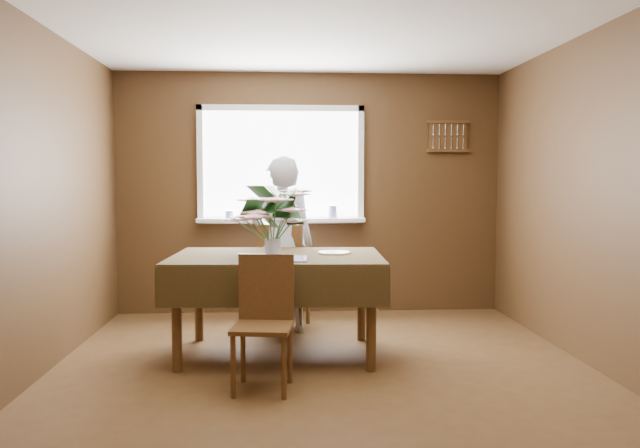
{
  "coord_description": "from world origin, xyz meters",
  "views": [
    {
      "loc": [
        -0.3,
        -4.27,
        1.39
      ],
      "look_at": [
        0.0,
        0.55,
        1.05
      ],
      "focal_mm": 35.0,
      "sensor_mm": 36.0,
      "label": 1
    }
  ],
  "objects": [
    {
      "name": "floor",
      "position": [
        0.0,
        0.0,
        0.0
      ],
      "size": [
        4.5,
        4.5,
        0.0
      ],
      "primitive_type": "plane",
      "color": "#4B321A",
      "rests_on": "ground"
    },
    {
      "name": "ceiling",
      "position": [
        0.0,
        0.0,
        2.5
      ],
      "size": [
        4.5,
        4.5,
        0.0
      ],
      "primitive_type": "plane",
      "rotation": [
        3.14,
        0.0,
        0.0
      ],
      "color": "white",
      "rests_on": "wall_back"
    },
    {
      "name": "wall_back",
      "position": [
        0.0,
        2.25,
        1.25
      ],
      "size": [
        4.0,
        0.0,
        4.0
      ],
      "primitive_type": "plane",
      "rotation": [
        1.57,
        0.0,
        0.0
      ],
      "color": "brown",
      "rests_on": "floor"
    },
    {
      "name": "wall_front",
      "position": [
        0.0,
        -2.25,
        1.25
      ],
      "size": [
        4.0,
        0.0,
        4.0
      ],
      "primitive_type": "plane",
      "rotation": [
        -1.57,
        0.0,
        0.0
      ],
      "color": "brown",
      "rests_on": "floor"
    },
    {
      "name": "wall_left",
      "position": [
        -2.0,
        0.0,
        1.25
      ],
      "size": [
        0.0,
        4.5,
        4.5
      ],
      "primitive_type": "plane",
      "rotation": [
        1.57,
        0.0,
        1.57
      ],
      "color": "brown",
      "rests_on": "floor"
    },
    {
      "name": "wall_right",
      "position": [
        2.0,
        0.0,
        1.25
      ],
      "size": [
        0.0,
        4.5,
        4.5
      ],
      "primitive_type": "plane",
      "rotation": [
        1.57,
        0.0,
        -1.57
      ],
      "color": "brown",
      "rests_on": "floor"
    },
    {
      "name": "window_assembly",
      "position": [
        -0.29,
        2.2,
        1.36
      ],
      "size": [
        1.72,
        0.2,
        1.22
      ],
      "color": "white",
      "rests_on": "wall_back"
    },
    {
      "name": "spoon_rack",
      "position": [
        1.45,
        2.22,
        1.85
      ],
      "size": [
        0.44,
        0.05,
        0.33
      ],
      "color": "brown",
      "rests_on": "wall_back"
    },
    {
      "name": "dining_table",
      "position": [
        -0.33,
        0.63,
        0.7
      ],
      "size": [
        1.71,
        1.21,
        0.81
      ],
      "rotation": [
        0.0,
        0.0,
        -0.05
      ],
      "color": "brown",
      "rests_on": "floor"
    },
    {
      "name": "chair_far",
      "position": [
        -0.29,
        1.48,
        0.54
      ],
      "size": [
        0.51,
        0.51,
        0.99
      ],
      "rotation": [
        0.0,
        0.0,
        2.89
      ],
      "color": "brown",
      "rests_on": "floor"
    },
    {
      "name": "chair_near",
      "position": [
        -0.42,
        -0.13,
        0.49
      ],
      "size": [
        0.43,
        0.43,
        0.89
      ],
      "rotation": [
        0.0,
        0.0,
        -0.13
      ],
      "color": "brown",
      "rests_on": "floor"
    },
    {
      "name": "seated_woman",
      "position": [
        -0.3,
        1.39,
        0.8
      ],
      "size": [
        0.59,
        0.39,
        1.61
      ],
      "primitive_type": "imported",
      "rotation": [
        0.0,
        0.0,
        3.15
      ],
      "color": "white",
      "rests_on": "floor"
    },
    {
      "name": "flower_bouquet",
      "position": [
        -0.37,
        0.42,
        1.14
      ],
      "size": [
        0.61,
        0.61,
        0.52
      ],
      "rotation": [
        0.0,
        0.0,
        0.1
      ],
      "color": "white",
      "rests_on": "dining_table"
    },
    {
      "name": "side_plate",
      "position": [
        0.12,
        0.7,
        0.81
      ],
      "size": [
        0.3,
        0.3,
        0.01
      ],
      "primitive_type": "cylinder",
      "rotation": [
        0.0,
        0.0,
        0.21
      ],
      "color": "white",
      "rests_on": "dining_table"
    },
    {
      "name": "table_knife",
      "position": [
        -0.14,
        0.38,
        0.81
      ],
      "size": [
        0.03,
        0.21,
        0.0
      ],
      "primitive_type": "cube",
      "rotation": [
        0.0,
        0.0,
        0.07
      ],
      "color": "silver",
      "rests_on": "dining_table"
    }
  ]
}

